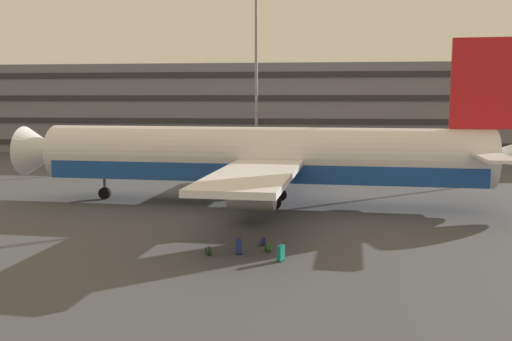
{
  "coord_description": "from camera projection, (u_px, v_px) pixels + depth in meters",
  "views": [
    {
      "loc": [
        5.32,
        -38.96,
        7.49
      ],
      "look_at": [
        1.46,
        -4.17,
        3.0
      ],
      "focal_mm": 39.06,
      "sensor_mm": 36.0,
      "label": 1
    }
  ],
  "objects": [
    {
      "name": "terminal_structure",
      "position": [
        282.0,
        108.0,
        82.82
      ],
      "size": [
        171.94,
        18.66,
        12.27
      ],
      "color": "slate",
      "rests_on": "ground_plane"
    },
    {
      "name": "suitcase_orange",
      "position": [
        281.0,
        253.0,
        25.83
      ],
      "size": [
        0.37,
        0.48,
        0.88
      ],
      "color": "#147266",
      "rests_on": "ground_plane"
    },
    {
      "name": "suitcase_black",
      "position": [
        239.0,
        246.0,
        27.05
      ],
      "size": [
        0.37,
        0.47,
        0.92
      ],
      "color": "navy",
      "rests_on": "ground_plane"
    },
    {
      "name": "airliner",
      "position": [
        266.0,
        158.0,
        39.49
      ],
      "size": [
        37.98,
        30.56,
        11.47
      ],
      "color": "silver",
      "rests_on": "ground_plane"
    },
    {
      "name": "backpack_teal",
      "position": [
        262.0,
        242.0,
        28.55
      ],
      "size": [
        0.35,
        0.38,
        0.53
      ],
      "color": "navy",
      "rests_on": "ground_plane"
    },
    {
      "name": "backpack_large",
      "position": [
        209.0,
        251.0,
        26.84
      ],
      "size": [
        0.41,
        0.38,
        0.49
      ],
      "color": "#264C26",
      "rests_on": "ground_plane"
    },
    {
      "name": "light_mast_left",
      "position": [
        256.0,
        53.0,
        65.26
      ],
      "size": [
        1.8,
        0.5,
        22.38
      ],
      "color": "gray",
      "rests_on": "ground_plane"
    },
    {
      "name": "backpack_upright",
      "position": [
        268.0,
        248.0,
        27.33
      ],
      "size": [
        0.39,
        0.44,
        0.57
      ],
      "color": "#264C26",
      "rests_on": "ground_plane"
    },
    {
      "name": "ground_plane",
      "position": [
        242.0,
        204.0,
        39.94
      ],
      "size": [
        600.0,
        600.0,
        0.0
      ],
      "primitive_type": "plane",
      "color": "#424449"
    }
  ]
}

